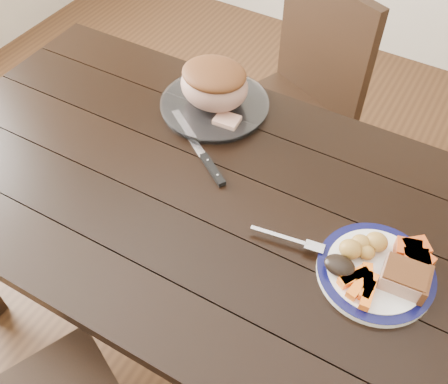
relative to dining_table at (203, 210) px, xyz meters
The scene contains 15 objects.
ground 0.66m from the dining_table, ahead, with size 4.00×4.00×0.00m, color #472B16.
dining_table is the anchor object (origin of this frame).
chair_far 0.75m from the dining_table, 93.51° to the left, with size 0.55×0.56×0.93m.
dinner_plate 0.49m from the dining_table, ahead, with size 0.26×0.26×0.02m, color white.
plate_rim 0.49m from the dining_table, ahead, with size 0.26×0.26×0.02m, color #0B0B38.
serving_platter 0.33m from the dining_table, 115.01° to the left, with size 0.32×0.32×0.02m, color white.
pork_slice 0.55m from the dining_table, ahead, with size 0.09×0.07×0.04m, color tan.
roasted_potatoes 0.45m from the dining_table, ahead, with size 0.10×0.10×0.04m.
carrot_batons 0.48m from the dining_table, ahead, with size 0.08×0.11×0.02m.
pumpkin_wedges 0.55m from the dining_table, ahead, with size 0.10×0.10×0.04m.
dark_mushroom 0.43m from the dining_table, ahead, with size 0.07×0.05×0.03m, color black.
fork 0.30m from the dining_table, ahead, with size 0.18×0.05×0.00m.
roast_joint 0.36m from the dining_table, 115.01° to the left, with size 0.20×0.17×0.13m, color #AB7968.
cut_slice 0.27m from the dining_table, 104.27° to the left, with size 0.07×0.06×0.02m, color tan.
carving_knife 0.14m from the dining_table, 113.79° to the left, with size 0.28×0.19×0.01m.
Camera 1 is at (0.48, -0.70, 1.73)m, focal length 40.00 mm.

